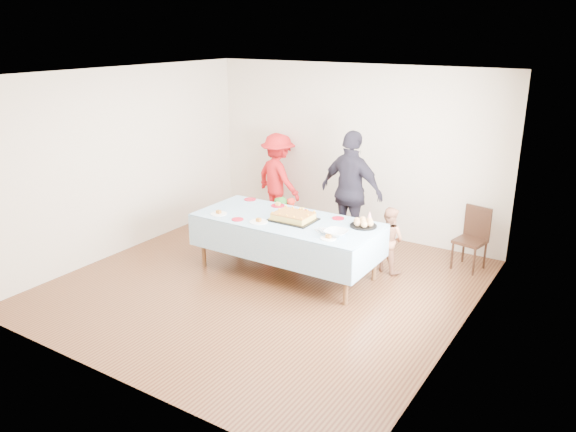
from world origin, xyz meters
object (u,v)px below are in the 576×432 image
birthday_cake (293,217)px  adult_left (278,179)px  dining_chair (473,235)px  party_table (286,223)px

birthday_cake → adult_left: (-1.38, 1.72, -0.05)m
adult_left → birthday_cake: bearing=148.0°
birthday_cake → dining_chair: 2.54m
dining_chair → adult_left: bearing=-171.4°
dining_chair → adult_left: (-3.36, 0.17, 0.29)m
adult_left → dining_chair: bearing=-163.6°
party_table → adult_left: 2.14m
party_table → birthday_cake: bearing=2.1°
party_table → dining_chair: bearing=36.6°
birthday_cake → adult_left: size_ratio=0.38×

